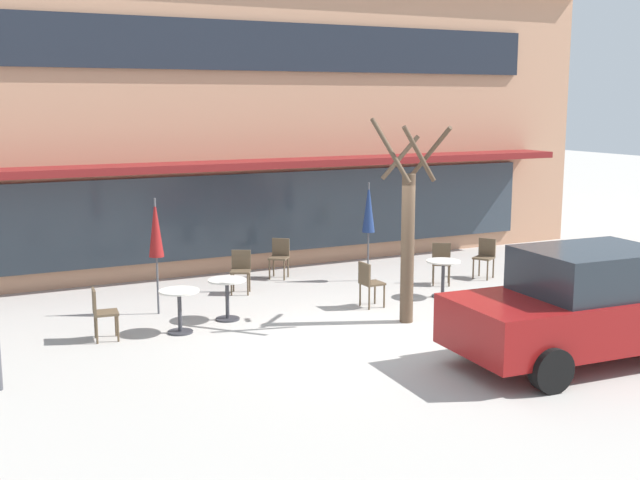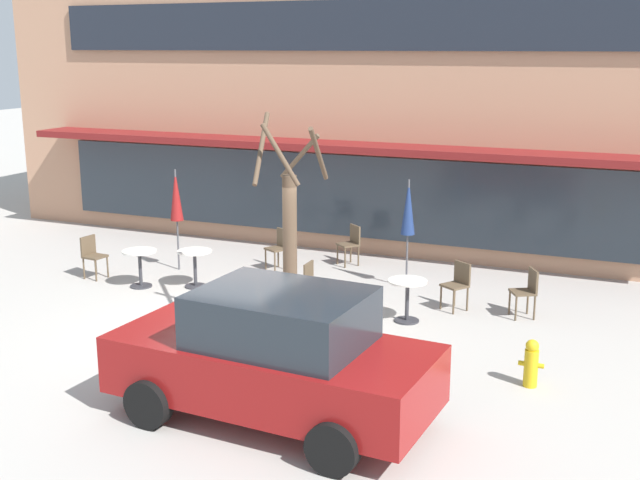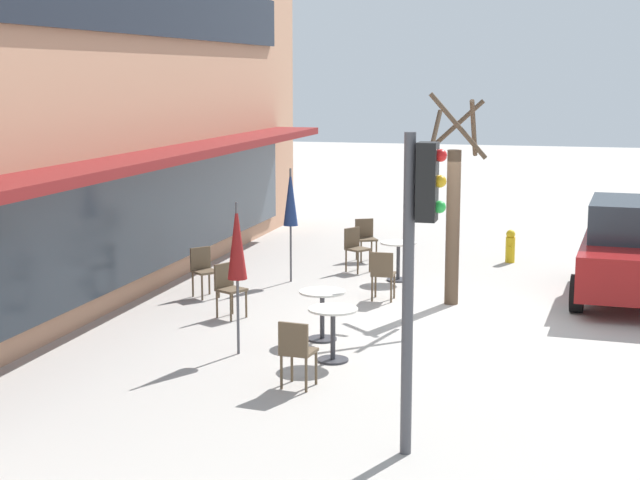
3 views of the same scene
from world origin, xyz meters
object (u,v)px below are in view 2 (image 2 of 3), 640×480
Objects in this scene: patio_umbrella_cream_folded at (176,196)px; parked_sedan at (275,356)px; street_tree at (290,238)px; cafe_table_by_tree at (195,262)px; cafe_chair_5 at (314,282)px; cafe_chair_3 at (351,242)px; cafe_table_near_wall at (407,294)px; cafe_chair_0 at (92,254)px; cafe_table_streetside at (140,262)px; fire_hydrant at (531,363)px; cafe_chair_1 at (279,246)px; cafe_chair_4 at (458,282)px; patio_umbrella_green_folded at (408,208)px; cafe_chair_2 at (527,289)px.

parked_sedan is (5.13, -5.66, -0.75)m from patio_umbrella_cream_folded.
cafe_table_by_tree is at bearing 151.13° from street_tree.
cafe_chair_3 is at bearing 98.76° from cafe_chair_5.
cafe_chair_0 is at bearing 179.58° from cafe_table_near_wall.
cafe_chair_5 is at bearing 0.79° from cafe_table_streetside.
cafe_chair_0 is 1.26× the size of fire_hydrant.
parked_sedan reaches higher than cafe_chair_1.
parked_sedan is at bearing -72.82° from cafe_chair_5.
cafe_chair_0 is 3.94m from cafe_chair_1.
cafe_chair_0 and cafe_chair_1 have the same top height.
cafe_chair_4 is 3.48m from fire_hydrant.
cafe_table_near_wall is 5.57m from cafe_table_streetside.
patio_umbrella_green_folded is (4.95, 2.09, 1.11)m from cafe_table_streetside.
patio_umbrella_green_folded is at bearing 7.91° from patio_umbrella_cream_folded.
cafe_table_streetside is 3.04m from cafe_chair_1.
cafe_chair_2 and cafe_chair_4 have the same top height.
cafe_chair_1 is at bearing 145.33° from fire_hydrant.
cafe_table_near_wall is at bearing 36.78° from street_tree.
cafe_chair_4 reaches higher than cafe_table_near_wall.
cafe_table_near_wall is 0.85× the size of cafe_chair_0.
cafe_table_near_wall and cafe_table_streetside have the same top height.
patio_umbrella_green_folded is 2.47× the size of cafe_chair_0.
cafe_chair_5 reaches higher than cafe_table_by_tree.
cafe_chair_1 is 0.21× the size of parked_sedan.
cafe_chair_0 is (-1.30, 0.15, 0.01)m from cafe_table_streetside.
fire_hydrant is (2.45, -1.97, -0.16)m from cafe_table_near_wall.
cafe_chair_5 is (1.79, -2.24, 0.00)m from cafe_chair_1.
cafe_table_streetside is 0.18× the size of parked_sedan.
patio_umbrella_cream_folded is 7.55m from cafe_chair_2.
street_tree reaches higher than cafe_chair_4.
patio_umbrella_cream_folded reaches higher than cafe_chair_0.
cafe_table_streetside is at bearing -169.96° from cafe_chair_4.
cafe_chair_1 and cafe_chair_4 have the same top height.
cafe_chair_1 is at bearing 168.37° from cafe_chair_2.
cafe_chair_4 is 0.21× the size of parked_sedan.
cafe_table_by_tree is at bearing -157.02° from patio_umbrella_green_folded.
fire_hydrant is at bearing -47.34° from cafe_chair_3.
cafe_chair_2 is 0.21× the size of parked_sedan.
cafe_chair_4 is at bearing -15.67° from cafe_chair_1.
cafe_chair_0 is 0.24× the size of street_tree.
cafe_chair_4 is at bearing 7.42° from cafe_table_by_tree.
cafe_chair_0 is at bearing 145.59° from parked_sedan.
cafe_chair_3 is (3.30, 1.84, -1.10)m from patio_umbrella_cream_folded.
patio_umbrella_cream_folded reaches higher than cafe_chair_3.
cafe_table_streetside is 3.80m from cafe_chair_5.
street_tree is 5.22× the size of fire_hydrant.
patio_umbrella_green_folded is 2.47× the size of cafe_chair_5.
cafe_table_streetside is 4.21m from street_tree.
cafe_chair_0 is at bearing 178.91° from cafe_chair_5.
fire_hydrant is at bearing -58.95° from cafe_chair_4.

